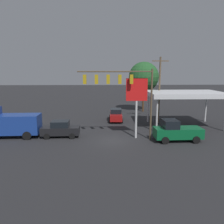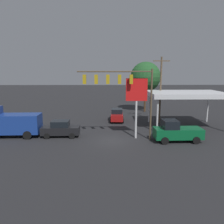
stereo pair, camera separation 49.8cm
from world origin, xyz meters
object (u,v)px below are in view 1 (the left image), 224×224
object	(u,v)px
price_sign	(137,94)
pickup_parked	(176,131)
traffic_signal_assembly	(121,86)
street_tree	(144,77)
utility_pole	(159,88)
delivery_truck	(8,123)
sedan_far	(116,115)
sedan_waiting	(61,129)

from	to	relation	value
price_sign	pickup_parked	distance (m)	6.05
traffic_signal_assembly	street_tree	bearing A→B (deg)	-107.68
utility_pole	pickup_parked	distance (m)	9.78
traffic_signal_assembly	delivery_truck	xyz separation A→B (m)	(13.02, -1.40, -4.41)
sedan_far	street_tree	xyz separation A→B (m)	(-5.62, -7.99, 5.60)
price_sign	delivery_truck	bearing A→B (deg)	-3.01
sedan_far	delivery_truck	size ratio (longest dim) A/B	0.65
pickup_parked	sedan_waiting	distance (m)	13.26
delivery_truck	sedan_waiting	xyz separation A→B (m)	(-6.00, 0.06, -0.74)
utility_pole	street_tree	xyz separation A→B (m)	(0.72, -9.17, 1.44)
utility_pole	price_sign	distance (m)	8.86
price_sign	sedan_far	distance (m)	9.94
pickup_parked	street_tree	world-z (taller)	street_tree
utility_pole	sedan_waiting	xyz separation A→B (m)	(13.29, 6.92, -4.17)
utility_pole	sedan_far	xyz separation A→B (m)	(6.34, -1.18, -4.17)
traffic_signal_assembly	street_tree	world-z (taller)	street_tree
pickup_parked	street_tree	distance (m)	18.90
utility_pole	sedan_waiting	distance (m)	15.55
utility_pole	traffic_signal_assembly	bearing A→B (deg)	52.79
utility_pole	sedan_far	world-z (taller)	utility_pole
sedan_waiting	price_sign	bearing A→B (deg)	173.90
sedan_far	pickup_parked	distance (m)	11.83
sedan_far	delivery_truck	xyz separation A→B (m)	(12.95, 8.04, 0.74)
pickup_parked	street_tree	bearing A→B (deg)	-89.90
delivery_truck	sedan_waiting	bearing A→B (deg)	178.01
sedan_far	price_sign	bearing A→B (deg)	13.92
price_sign	sedan_far	size ratio (longest dim) A/B	1.54
pickup_parked	delivery_truck	bearing A→B (deg)	-7.74
pickup_parked	street_tree	xyz separation A→B (m)	(0.53, -18.09, 5.45)
street_tree	utility_pole	bearing A→B (deg)	94.47
utility_pole	pickup_parked	size ratio (longest dim) A/B	1.84
price_sign	street_tree	world-z (taller)	street_tree
street_tree	pickup_parked	bearing A→B (deg)	91.69
traffic_signal_assembly	delivery_truck	world-z (taller)	traffic_signal_assembly
utility_pole	sedan_far	size ratio (longest dim) A/B	2.17
traffic_signal_assembly	delivery_truck	bearing A→B (deg)	-6.14
traffic_signal_assembly	sedan_waiting	world-z (taller)	traffic_signal_assembly
sedan_far	pickup_parked	world-z (taller)	pickup_parked
sedan_far	delivery_truck	distance (m)	15.27
traffic_signal_assembly	street_tree	distance (m)	18.31
delivery_truck	street_tree	xyz separation A→B (m)	(-18.57, -16.04, 4.86)
delivery_truck	pickup_parked	size ratio (longest dim) A/B	1.31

